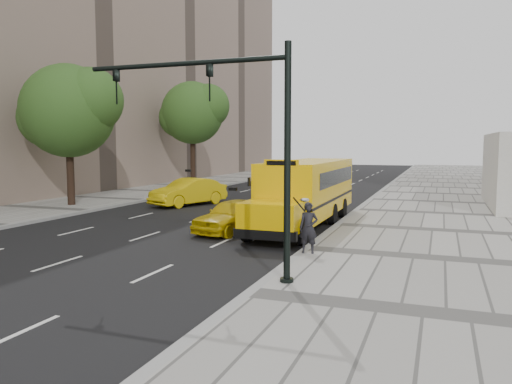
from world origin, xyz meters
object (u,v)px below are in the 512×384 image
(tree_c, at_px, (193,112))
(school_bus, at_px, (308,187))
(taxi_far, at_px, (189,192))
(pedestrian, at_px, (309,228))
(tree_b, at_px, (70,110))
(taxi_near, at_px, (233,215))
(traffic_signal, at_px, (237,133))

(tree_c, height_order, school_bus, tree_c)
(school_bus, relative_size, taxi_far, 2.28)
(school_bus, xyz_separation_m, pedestrian, (1.76, -6.68, -0.76))
(taxi_far, bearing_deg, tree_b, -130.32)
(taxi_near, bearing_deg, tree_c, 134.10)
(tree_b, bearing_deg, pedestrian, -25.82)
(school_bus, height_order, taxi_far, school_bus)
(taxi_near, height_order, traffic_signal, traffic_signal)
(tree_b, distance_m, pedestrian, 19.11)
(tree_b, bearing_deg, taxi_near, -19.95)
(tree_b, relative_size, traffic_signal, 1.33)
(school_bus, distance_m, pedestrian, 6.94)
(tree_b, height_order, taxi_near, tree_b)
(tree_c, height_order, pedestrian, tree_c)
(tree_b, height_order, tree_c, tree_c)
(tree_b, height_order, pedestrian, tree_b)
(tree_c, relative_size, school_bus, 0.80)
(school_bus, bearing_deg, taxi_near, -128.72)
(school_bus, distance_m, taxi_far, 10.01)
(taxi_near, bearing_deg, pedestrian, -27.25)
(traffic_signal, bearing_deg, taxi_far, 122.41)
(tree_c, bearing_deg, taxi_far, -63.98)
(taxi_far, relative_size, pedestrian, 2.95)
(school_bus, bearing_deg, traffic_signal, -86.16)
(pedestrian, bearing_deg, school_bus, 94.64)
(pedestrian, height_order, traffic_signal, traffic_signal)
(taxi_near, xyz_separation_m, taxi_far, (-6.31, 7.78, 0.11))
(tree_c, distance_m, school_bus, 23.21)
(school_bus, height_order, taxi_near, school_bus)
(taxi_far, bearing_deg, tree_c, 137.36)
(pedestrian, xyz_separation_m, traffic_signal, (-1.06, -3.63, 3.08))
(taxi_near, relative_size, pedestrian, 2.48)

